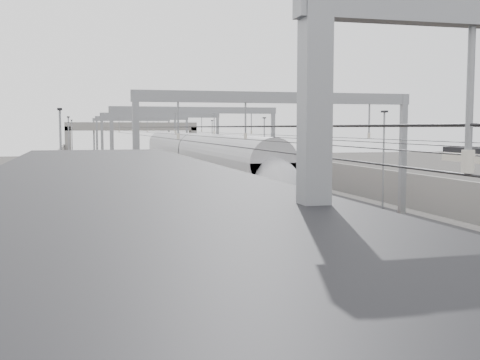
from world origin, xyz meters
TOP-DOWN VIEW (x-y plane):
  - platform_left at (-8.00, 45.00)m, footprint 4.00×120.00m
  - platform_right at (8.00, 45.00)m, footprint 4.00×120.00m
  - tracks at (0.00, 45.00)m, footprint 11.40×140.00m
  - overhead_line at (0.00, 51.62)m, footprint 13.00×140.00m
  - canopy_left at (-8.02, 2.99)m, footprint 4.40×30.00m
  - overbridge at (0.00, 100.00)m, footprint 22.00×2.20m
  - wall_left at (-11.20, 45.00)m, footprint 0.30×120.00m
  - wall_right at (11.20, 45.00)m, footprint 0.30×120.00m
  - train at (1.50, 48.09)m, footprint 2.78×50.61m
  - signal_green at (-5.20, 64.81)m, footprint 0.32×0.32m
  - signal_red_near at (3.20, 64.02)m, footprint 0.32×0.32m
  - signal_red_far at (5.40, 66.05)m, footprint 0.32×0.32m

SIDE VIEW (x-z plane):
  - tracks at x=0.00m, z-range -0.05..0.15m
  - platform_left at x=-8.00m, z-range 0.00..1.00m
  - platform_right at x=8.00m, z-range 0.00..1.00m
  - wall_left at x=-11.20m, z-range 0.00..3.20m
  - wall_right at x=11.20m, z-range 0.00..3.20m
  - train at x=1.50m, z-range -0.05..4.34m
  - signal_green at x=-5.20m, z-range 0.68..4.15m
  - signal_red_near at x=3.20m, z-range 0.68..4.15m
  - signal_red_far at x=5.40m, z-range 0.68..4.15m
  - canopy_left at x=-8.02m, z-range 2.97..7.21m
  - overbridge at x=0.00m, z-range 1.86..8.76m
  - overhead_line at x=0.00m, z-range 2.84..9.44m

